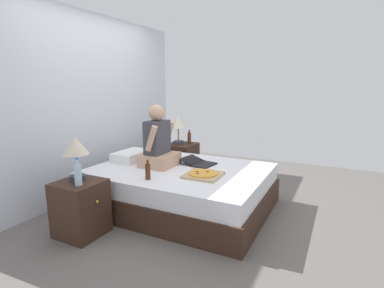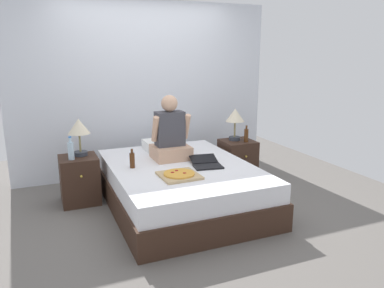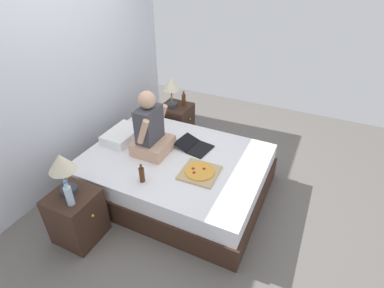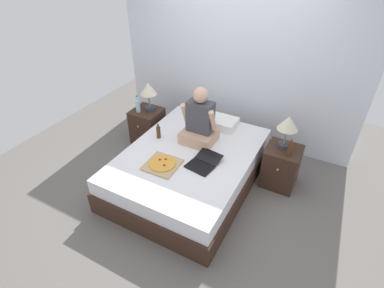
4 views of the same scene
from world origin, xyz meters
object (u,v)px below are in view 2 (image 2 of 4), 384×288
at_px(lamp_on_right_nightstand, 235,117).
at_px(person_seated, 170,136).
at_px(beer_bottle, 246,135).
at_px(nightstand_left, 80,180).
at_px(nightstand_right, 237,160).
at_px(water_bottle, 71,150).
at_px(laptop, 206,164).
at_px(beer_bottle_on_bed, 132,160).
at_px(bed, 180,186).
at_px(lamp_on_left_nightstand, 79,129).
at_px(pizza_box, 179,175).

relative_size(lamp_on_right_nightstand, person_seated, 0.58).
bearing_deg(beer_bottle, person_seated, -172.17).
bearing_deg(nightstand_left, nightstand_right, 0.00).
distance_m(water_bottle, laptop, 1.57).
xyz_separation_m(water_bottle, beer_bottle_on_bed, (0.62, -0.38, -0.08)).
bearing_deg(bed, lamp_on_right_nightstand, 30.26).
bearing_deg(nightstand_right, lamp_on_right_nightstand, 120.93).
height_order(nightstand_left, lamp_on_left_nightstand, lamp_on_left_nightstand).
xyz_separation_m(nightstand_left, pizza_box, (0.92, -0.96, 0.24)).
bearing_deg(laptop, nightstand_right, 41.03).
relative_size(nightstand_left, nightstand_right, 1.00).
height_order(water_bottle, beer_bottle, water_bottle).
bearing_deg(lamp_on_right_nightstand, laptop, -135.98).
distance_m(bed, nightstand_right, 1.23).
xyz_separation_m(bed, laptop, (0.27, -0.15, 0.28)).
xyz_separation_m(nightstand_right, laptop, (-0.82, -0.72, 0.24)).
height_order(nightstand_left, pizza_box, nightstand_left).
xyz_separation_m(water_bottle, pizza_box, (1.00, -0.87, -0.16)).
height_order(lamp_on_left_nightstand, beer_bottle_on_bed, lamp_on_left_nightstand).
height_order(beer_bottle, person_seated, person_seated).
bearing_deg(nightstand_right, water_bottle, -177.72).
bearing_deg(nightstand_right, person_seated, -166.67).
xyz_separation_m(nightstand_right, beer_bottle_on_bed, (-1.63, -0.47, 0.31)).
bearing_deg(bed, laptop, -28.97).
height_order(bed, water_bottle, water_bottle).
bearing_deg(pizza_box, person_seated, 77.78).
distance_m(bed, pizza_box, 0.51).
distance_m(lamp_on_right_nightstand, beer_bottle_on_bed, 1.71).
relative_size(lamp_on_left_nightstand, nightstand_right, 0.78).
bearing_deg(laptop, bed, 151.03).
bearing_deg(person_seated, pizza_box, -102.22).
height_order(lamp_on_right_nightstand, laptop, lamp_on_right_nightstand).
xyz_separation_m(laptop, beer_bottle_on_bed, (-0.81, 0.25, 0.07)).
height_order(bed, nightstand_right, nightstand_right).
distance_m(lamp_on_right_nightstand, pizza_box, 1.63).
relative_size(person_seated, pizza_box, 1.89).
distance_m(bed, person_seated, 0.63).
distance_m(nightstand_right, pizza_box, 1.60).
bearing_deg(nightstand_left, water_bottle, -131.65).
relative_size(person_seated, laptop, 1.70).
bearing_deg(beer_bottle_on_bed, pizza_box, -52.59).
distance_m(nightstand_left, water_bottle, 0.42).
relative_size(water_bottle, beer_bottle, 1.20).
distance_m(bed, beer_bottle, 1.32).
relative_size(nightstand_left, lamp_on_left_nightstand, 1.27).
xyz_separation_m(person_seated, laptop, (0.28, -0.45, -0.27)).
height_order(laptop, pizza_box, laptop).
bearing_deg(beer_bottle, beer_bottle_on_bed, -167.83).
bearing_deg(person_seated, lamp_on_left_nightstand, 163.30).
height_order(lamp_on_right_nightstand, beer_bottle, lamp_on_right_nightstand).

